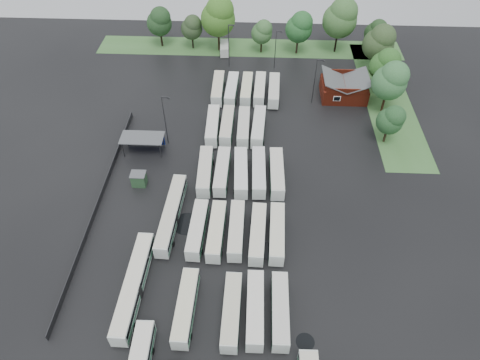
{
  "coord_description": "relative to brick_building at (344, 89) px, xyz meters",
  "views": [
    {
      "loc": [
        4.45,
        -40.99,
        55.17
      ],
      "look_at": [
        2.0,
        12.0,
        2.5
      ],
      "focal_mm": 32.0,
      "sensor_mm": 36.0,
      "label": 1
    }
  ],
  "objects": [
    {
      "name": "bus_r1c3",
      "position": [
        -18.82,
        -54.85,
        -0.19
      ],
      "size": [
        2.41,
        10.96,
        3.05
      ],
      "rotation": [
        0.0,
        0.0,
        0.01
      ],
      "color": "silver",
      "rests_on": "ground"
    },
    {
      "name": "tree_east_3",
      "position": [
        8.71,
        11.01,
        5.98
      ],
      "size": [
        7.36,
        7.36,
        12.19
      ],
      "color": "black",
      "rests_on": "ground"
    },
    {
      "name": "tree_north_6",
      "position": [
        10.08,
        20.75,
        3.93
      ],
      "size": [
        5.45,
        5.45,
        9.02
      ],
      "color": "black",
      "rests_on": "ground"
    },
    {
      "name": "lamp_post_back_w",
      "position": [
        -26.56,
        12.07,
        4.42
      ],
      "size": [
        1.67,
        0.32,
        10.82
      ],
      "color": "#2D2D30",
      "rests_on": "ground"
    },
    {
      "name": "lamp_post_ne",
      "position": [
        -7.07,
        -2.79,
        4.28
      ],
      "size": [
        1.63,
        0.32,
        10.58
      ],
      "color": "#2D2D30",
      "rests_on": "ground"
    },
    {
      "name": "bus_r2c1",
      "position": [
        -25.24,
        -41.55,
        -0.2
      ],
      "size": [
        2.53,
        10.93,
        3.03
      ],
      "rotation": [
        0.0,
        0.0,
        -0.02
      ],
      "color": "silver",
      "rests_on": "ground"
    },
    {
      "name": "puddle_3",
      "position": [
        -16.44,
        -43.85,
        -1.86
      ],
      "size": [
        3.81,
        3.81,
        0.01
      ],
      "primitive_type": "cylinder",
      "color": "black",
      "rests_on": "ground"
    },
    {
      "name": "lamp_post_back_e",
      "position": [
        -15.31,
        11.69,
        3.77
      ],
      "size": [
        1.49,
        0.29,
        9.7
      ],
      "color": "#2D2D30",
      "rests_on": "ground"
    },
    {
      "name": "bus_r5c3",
      "position": [
        -18.91,
        -0.46,
        -0.19
      ],
      "size": [
        2.72,
        11.03,
        3.05
      ],
      "rotation": [
        0.0,
        0.0,
        -0.04
      ],
      "color": "silver",
      "rests_on": "ground"
    },
    {
      "name": "bus_r2c3",
      "position": [
        -18.69,
        -41.77,
        -0.2
      ],
      "size": [
        2.72,
        10.96,
        3.03
      ],
      "rotation": [
        0.0,
        0.0,
        -0.04
      ],
      "color": "silver",
      "rests_on": "ground"
    },
    {
      "name": "bus_r1c2",
      "position": [
        -22.02,
        -55.26,
        -0.21
      ],
      "size": [
        2.44,
        10.85,
        3.01
      ],
      "rotation": [
        0.0,
        0.0,
        -0.01
      ],
      "color": "silver",
      "rests_on": "ground"
    },
    {
      "name": "utility_hut",
      "position": [
        -40.2,
        -30.17,
        -0.55
      ],
      "size": [
        2.7,
        2.2,
        2.62
      ],
      "color": "#264929",
      "rests_on": "ground"
    },
    {
      "name": "bus_r5c4",
      "position": [
        -15.73,
        -0.88,
        -0.17
      ],
      "size": [
        2.76,
        11.18,
        3.09
      ],
      "rotation": [
        0.0,
        0.0,
        -0.04
      ],
      "color": "silver",
      "rests_on": "ground"
    },
    {
      "name": "grass_strip_north",
      "position": [
        -22.0,
        22.03,
        -1.86
      ],
      "size": [
        80.0,
        10.0,
        0.01
      ],
      "primitive_type": "cube",
      "color": "#3D6D32",
      "rests_on": "ground"
    },
    {
      "name": "bus_r1c0",
      "position": [
        -28.29,
        -54.96,
        -0.18
      ],
      "size": [
        2.57,
        11.03,
        3.06
      ],
      "rotation": [
        0.0,
        0.0,
        -0.02
      ],
      "color": "silver",
      "rests_on": "ground"
    },
    {
      "name": "tree_east_4",
      "position": [
        10.13,
        17.02,
        3.61
      ],
      "size": [
        5.15,
        5.14,
        8.51
      ],
      "color": "black",
      "rests_on": "ground"
    },
    {
      "name": "bus_r3c3",
      "position": [
        -18.76,
        -27.76,
        -0.14
      ],
      "size": [
        2.67,
        11.34,
        3.14
      ],
      "rotation": [
        0.0,
        0.0,
        0.02
      ],
      "color": "silver",
      "rests_on": "ground"
    },
    {
      "name": "grass_strip_east",
      "position": [
        10.0,
        0.03,
        -1.86
      ],
      "size": [
        10.0,
        50.0,
        0.01
      ],
      "primitive_type": "cube",
      "color": "#3D6D32",
      "rests_on": "ground"
    },
    {
      "name": "tree_north_4",
      "position": [
        -9.37,
        19.49,
        5.34
      ],
      "size": [
        6.76,
        6.76,
        11.2
      ],
      "color": "black",
      "rests_on": "ground"
    },
    {
      "name": "puddle_4",
      "position": [
        -12.06,
        -58.32,
        -1.86
      ],
      "size": [
        2.53,
        2.53,
        0.01
      ],
      "primitive_type": "cylinder",
      "color": "black",
      "rests_on": "ground"
    },
    {
      "name": "bus_r1c4",
      "position": [
        -15.43,
        -54.84,
        -0.22
      ],
      "size": [
        2.31,
        10.76,
        2.99
      ],
      "rotation": [
        0.0,
        0.0,
        -0.0
      ],
      "color": "silver",
      "rests_on": "ground"
    },
    {
      "name": "tree_east_0",
      "position": [
        6.5,
        -15.98,
        3.67
      ],
      "size": [
        5.25,
        5.2,
        8.62
      ],
      "color": "black",
      "rests_on": "ground"
    },
    {
      "name": "brick_building",
      "position": [
        0.0,
        0.0,
        0.0
      ],
      "size": [
        10.07,
        8.6,
        5.39
      ],
      "color": "maroon",
      "rests_on": "ground"
    },
    {
      "name": "tree_north_5",
      "position": [
        0.7,
        20.84,
        7.3
      ],
      "size": [
        8.6,
        8.6,
        14.24
      ],
      "color": "black",
      "rests_on": "ground"
    },
    {
      "name": "tree_north_1",
      "position": [
        -36.72,
        21.01,
        3.98
      ],
      "size": [
        5.49,
        5.49,
        9.09
      ],
      "color": "black",
      "rests_on": "ground"
    },
    {
      "name": "minibus",
      "position": [
        -28.31,
        18.66,
        -0.45
      ],
      "size": [
        2.54,
        5.96,
        2.55
      ],
      "rotation": [
        0.0,
        0.0,
        0.06
      ],
      "color": "silver",
      "rests_on": "ground"
    },
    {
      "name": "bus_r3c4",
      "position": [
        -15.49,
        -27.91,
        -0.14
      ],
      "size": [
        2.61,
        11.35,
        3.15
      ],
      "rotation": [
        0.0,
        0.0,
        0.02
      ],
      "color": "silver",
      "rests_on": "ground"
    },
    {
      "name": "bus_r4c2",
      "position": [
        -22.03,
        -14.52,
        -0.21
      ],
      "size": [
        2.31,
        10.84,
        3.02
      ],
      "rotation": [
        0.0,
        0.0,
        -0.0
      ],
      "color": "silver",
      "rests_on": "ground"
    },
    {
      "name": "bus_r5c1",
      "position": [
        -25.24,
        -0.98,
        -0.16
      ],
      "size": [
        2.75,
        11.23,
        3.11
      ],
      "rotation": [
        0.0,
        0.0,
        -0.03
      ],
      "color": "silver",
      "rests_on": "ground"
    },
    {
      "name": "bus_r3c0",
      "position": [
        -28.47,
        -27.99,
        -0.15
      ],
      "size": [
        2.78,
        11.28,
        3.12
      ],
      "rotation": [
        0.0,
        0.0,
        0.04
      ],
      "color": "silver",
      "rests_on": "ground"
    },
    {
      "name": "west_fence",
      "position": [
        -46.2,
        -34.77,
        -1.27
      ],
      "size": [
        0.1,
        50.0,
        1.2
      ],
      "primitive_type": "cube",
      "color": "#2D2D30",
      "rests_on": "ground"
    },
    {
      "name": "bus_r4c3",
      "position": [
        -18.97,
        -14.42,
        -0.14
      ],
      "size": [
        2.97,
        11.4,
        3.14
      ],
      "rotation": [
        0.0,
        0.0,
        -0.05
      ],
      "color": "silver",
      "rests_on": "ground"
    },
    {
      "name": "tree_north_3",
      "position": [
        -18.65,
        19.6,
        3.81
      ],
      "size": [
        5.33,
        5.33,
        8.82
      ],
      "color": "black",
      "rests_on": "ground"
    },
    {
      "name": "bus_r5c0",
      "position": [
        -28.38,
        -0.66,
        -0.15
      ],
      "size": [
        2.54,
        11.26,
        3.13
      ],
      "rotation": [
        0.0,
        0.0,
        0.01
      ],
      "color": "silver",
      "rests_on": "ground"
    },
    {
      "name": "tree_east_2",
      "position": [
        8.65,
        2.55,
        5.02
      ],
      "size": [
        6.46,
        6.46,
        10.7
      ],
      "color": "black",
      "rests_on": "ground"
    },
    {
      "name": "bus_r2c2",
      "position": [
        -22.1,
        -41.25,
        -0.22
      ],
      "size": [
        2.33,
        10.75,
        2.99
      ],
      "rotation": [
        0.0,
        0.0,
        -0.0
      ],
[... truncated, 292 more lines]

